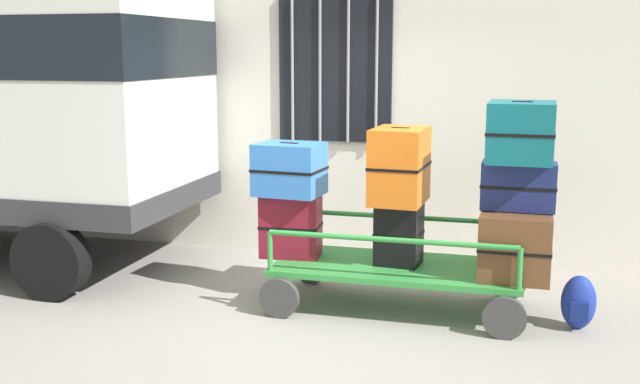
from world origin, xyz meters
TOP-DOWN VIEW (x-y plane):
  - ground_plane at (0.00, 0.00)m, footprint 40.00×40.00m
  - building_wall at (-0.00, 2.23)m, footprint 12.00×0.38m
  - luggage_cart at (0.49, 0.55)m, footprint 2.16×1.03m
  - cart_railing at (0.49, 0.55)m, footprint 2.05×0.90m
  - suitcase_left_bottom at (-0.48, 0.58)m, footprint 0.55×0.36m
  - suitcase_left_middle at (-0.48, 0.55)m, footprint 0.61×0.50m
  - suitcase_midleft_bottom at (0.49, 0.58)m, footprint 0.41×0.35m
  - suitcase_midleft_middle at (0.49, 0.54)m, footprint 0.46×0.63m
  - suitcase_center_bottom at (1.45, 0.55)m, footprint 0.58×0.79m
  - suitcase_center_middle at (1.45, 0.55)m, footprint 0.60×0.29m
  - suitcase_center_top at (1.45, 0.55)m, footprint 0.54×0.61m
  - backpack at (1.96, 0.43)m, footprint 0.27×0.22m

SIDE VIEW (x-z plane):
  - ground_plane at x=0.00m, z-range 0.00..0.00m
  - backpack at x=1.96m, z-range 0.00..0.44m
  - luggage_cart at x=0.49m, z-range 0.13..0.51m
  - suitcase_center_bottom at x=1.45m, z-range 0.38..0.92m
  - suitcase_midleft_bottom at x=0.49m, z-range 0.38..0.93m
  - suitcase_left_bottom at x=-0.48m, z-range 0.38..0.95m
  - cart_railing at x=0.49m, z-range 0.50..0.85m
  - suitcase_center_middle at x=1.45m, z-range 0.92..1.32m
  - suitcase_left_middle at x=-0.48m, z-range 0.95..1.41m
  - suitcase_midleft_middle at x=0.49m, z-range 0.93..1.56m
  - suitcase_center_top at x=1.45m, z-range 1.32..1.80m
  - building_wall at x=0.00m, z-range 0.00..5.00m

